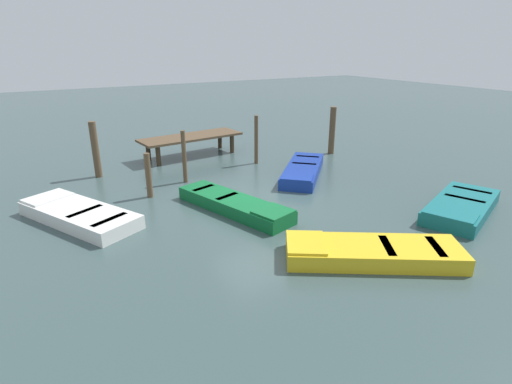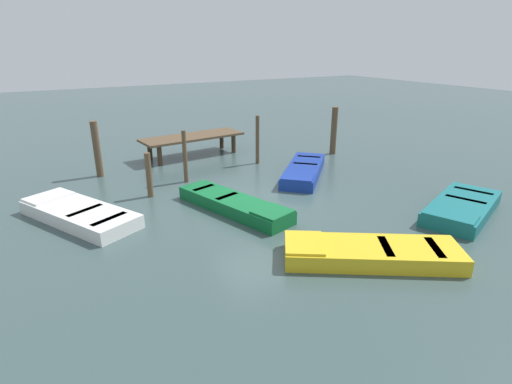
{
  "view_description": "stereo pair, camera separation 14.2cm",
  "coord_description": "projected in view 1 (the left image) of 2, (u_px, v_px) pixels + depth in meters",
  "views": [
    {
      "loc": [
        -6.3,
        -10.76,
        4.94
      ],
      "look_at": [
        0.0,
        0.0,
        0.35
      ],
      "focal_mm": 28.61,
      "sensor_mm": 36.0,
      "label": 1
    },
    {
      "loc": [
        -6.17,
        -10.83,
        4.94
      ],
      "look_at": [
        0.0,
        0.0,
        0.35
      ],
      "focal_mm": 28.61,
      "sensor_mm": 36.0,
      "label": 2
    }
  ],
  "objects": [
    {
      "name": "ground_plane",
      "position": [
        256.0,
        202.0,
        13.41
      ],
      "size": [
        80.0,
        80.0,
        0.0
      ],
      "primitive_type": "plane",
      "color": "#384C4C"
    },
    {
      "name": "dock_segment",
      "position": [
        191.0,
        139.0,
        18.51
      ],
      "size": [
        4.78,
        2.03,
        0.95
      ],
      "rotation": [
        0.0,
        0.0,
        0.1
      ],
      "color": "brown",
      "rests_on": "ground_plane"
    },
    {
      "name": "rowboat_white",
      "position": [
        79.0,
        214.0,
        11.91
      ],
      "size": [
        3.05,
        4.18,
        0.46
      ],
      "rotation": [
        0.0,
        0.0,
        2.03
      ],
      "color": "silver",
      "rests_on": "ground_plane"
    },
    {
      "name": "rowboat_blue",
      "position": [
        303.0,
        170.0,
        15.99
      ],
      "size": [
        3.69,
        3.74,
        0.46
      ],
      "rotation": [
        0.0,
        0.0,
        3.94
      ],
      "color": "navy",
      "rests_on": "ground_plane"
    },
    {
      "name": "rowboat_yellow",
      "position": [
        372.0,
        252.0,
        9.78
      ],
      "size": [
        4.22,
        3.38,
        0.46
      ],
      "rotation": [
        0.0,
        0.0,
        2.57
      ],
      "color": "gold",
      "rests_on": "ground_plane"
    },
    {
      "name": "rowboat_green",
      "position": [
        235.0,
        204.0,
        12.64
      ],
      "size": [
        2.21,
        4.3,
        0.46
      ],
      "rotation": [
        0.0,
        0.0,
        5.0
      ],
      "color": "#0F602D",
      "rests_on": "ground_plane"
    },
    {
      "name": "rowboat_teal",
      "position": [
        461.0,
        207.0,
        12.46
      ],
      "size": [
        3.9,
        2.7,
        0.46
      ],
      "rotation": [
        0.0,
        0.0,
        3.51
      ],
      "color": "#14666B",
      "rests_on": "ground_plane"
    },
    {
      "name": "mooring_piling_mid_left",
      "position": [
        256.0,
        140.0,
        17.33
      ],
      "size": [
        0.16,
        0.16,
        2.07
      ],
      "primitive_type": "cylinder",
      "color": "brown",
      "rests_on": "ground_plane"
    },
    {
      "name": "mooring_piling_far_right",
      "position": [
        95.0,
        150.0,
        15.55
      ],
      "size": [
        0.27,
        0.27,
        2.16
      ],
      "primitive_type": "cylinder",
      "color": "brown",
      "rests_on": "ground_plane"
    },
    {
      "name": "mooring_piling_mid_right",
      "position": [
        332.0,
        131.0,
        18.88
      ],
      "size": [
        0.28,
        0.28,
        2.18
      ],
      "primitive_type": "cylinder",
      "color": "brown",
      "rests_on": "ground_plane"
    },
    {
      "name": "mooring_piling_near_right",
      "position": [
        184.0,
        157.0,
        14.98
      ],
      "size": [
        0.16,
        0.16,
        1.95
      ],
      "primitive_type": "cylinder",
      "color": "brown",
      "rests_on": "ground_plane"
    },
    {
      "name": "mooring_piling_center",
      "position": [
        148.0,
        175.0,
        13.59
      ],
      "size": [
        0.2,
        0.2,
        1.53
      ],
      "primitive_type": "cylinder",
      "color": "brown",
      "rests_on": "ground_plane"
    }
  ]
}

